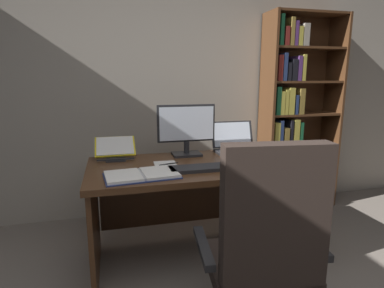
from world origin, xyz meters
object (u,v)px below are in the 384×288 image
(keyboard, at_px, (201,168))
(office_chair, at_px, (263,263))
(open_binder, at_px, (142,175))
(computer_mouse, at_px, (243,164))
(laptop, at_px, (237,146))
(bookshelf, at_px, (292,111))
(coffee_mug, at_px, (267,150))
(notepad, at_px, (166,165))
(pen, at_px, (169,164))
(monitor, at_px, (186,130))
(desk, at_px, (196,187))
(reading_stand_with_book, at_px, (115,149))

(keyboard, bearing_deg, office_chair, -79.25)
(office_chair, bearing_deg, open_binder, 136.43)
(computer_mouse, bearing_deg, laptop, 73.96)
(bookshelf, xyz_separation_m, open_binder, (-1.62, -0.99, -0.26))
(computer_mouse, distance_m, coffee_mug, 0.37)
(keyboard, height_order, open_binder, same)
(open_binder, distance_m, notepad, 0.27)
(pen, bearing_deg, monitor, 54.69)
(desk, distance_m, keyboard, 0.32)
(keyboard, bearing_deg, pen, 141.51)
(laptop, bearing_deg, keyboard, -134.80)
(bookshelf, height_order, pen, bookshelf)
(computer_mouse, bearing_deg, keyboard, 180.00)
(keyboard, xyz_separation_m, open_binder, (-0.39, -0.05, -0.00))
(desk, xyz_separation_m, office_chair, (0.10, -0.91, -0.08))
(notepad, relative_size, coffee_mug, 2.16)
(laptop, relative_size, coffee_mug, 3.69)
(office_chair, relative_size, notepad, 5.11)
(keyboard, distance_m, coffee_mug, 0.64)
(office_chair, height_order, notepad, office_chair)
(laptop, xyz_separation_m, notepad, (-0.63, -0.27, -0.05))
(reading_stand_with_book, relative_size, notepad, 1.41)
(office_chair, distance_m, computer_mouse, 0.76)
(open_binder, relative_size, pen, 3.39)
(desk, bearing_deg, coffee_mug, -0.85)
(bookshelf, height_order, coffee_mug, bookshelf)
(computer_mouse, height_order, pen, computer_mouse)
(computer_mouse, distance_m, reading_stand_with_book, 0.96)
(office_chair, relative_size, keyboard, 2.55)
(desk, xyz_separation_m, laptop, (0.39, 0.19, 0.26))
(laptop, distance_m, coffee_mug, 0.26)
(computer_mouse, bearing_deg, desk, 138.92)
(monitor, bearing_deg, open_binder, -129.99)
(bookshelf, height_order, laptop, bookshelf)
(monitor, xyz_separation_m, reading_stand_with_book, (-0.54, 0.04, -0.12))
(office_chair, relative_size, computer_mouse, 10.32)
(open_binder, bearing_deg, reading_stand_with_book, 100.46)
(office_chair, distance_m, laptop, 1.19)
(desk, bearing_deg, pen, -159.44)
(computer_mouse, relative_size, coffee_mug, 1.07)
(computer_mouse, bearing_deg, pen, 162.90)
(keyboard, bearing_deg, notepad, 144.28)
(monitor, height_order, coffee_mug, monitor)
(monitor, bearing_deg, notepad, -128.07)
(keyboard, xyz_separation_m, computer_mouse, (0.30, 0.00, 0.01))
(open_binder, relative_size, coffee_mug, 4.88)
(laptop, height_order, computer_mouse, laptop)
(coffee_mug, bearing_deg, notepad, -174.68)
(computer_mouse, xyz_separation_m, notepad, (-0.51, 0.15, -0.02))
(notepad, bearing_deg, desk, 18.98)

